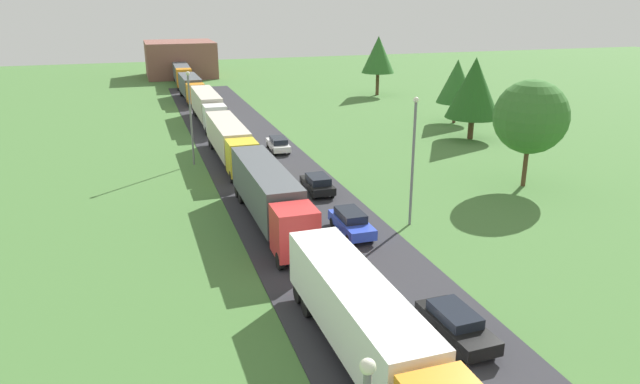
% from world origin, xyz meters
% --- Properties ---
extents(road, '(10.00, 140.00, 0.06)m').
position_xyz_m(road, '(0.00, 24.50, 0.03)').
color(road, '#2B2B30').
rests_on(road, ground).
extents(lane_marking_centre, '(0.16, 123.59, 0.01)m').
position_xyz_m(lane_marking_centre, '(0.00, 23.45, 0.07)').
color(lane_marking_centre, white).
rests_on(lane_marking_centre, road).
extents(truck_lead, '(2.73, 14.79, 3.47)m').
position_xyz_m(truck_lead, '(-2.50, 11.54, 2.09)').
color(truck_lead, orange).
rests_on(truck_lead, road).
extents(truck_second, '(2.56, 14.76, 3.76)m').
position_xyz_m(truck_second, '(-2.63, 28.80, 2.22)').
color(truck_second, red).
rests_on(truck_second, road).
extents(truck_third, '(2.53, 14.87, 3.46)m').
position_xyz_m(truck_third, '(-2.48, 45.65, 2.08)').
color(truck_third, yellow).
rests_on(truck_third, road).
extents(truck_fourth, '(2.51, 14.67, 3.65)m').
position_xyz_m(truck_fourth, '(-2.21, 63.72, 2.16)').
color(truck_fourth, white).
rests_on(truck_fourth, road).
extents(truck_fifth, '(2.67, 12.55, 3.46)m').
position_xyz_m(truck_fifth, '(-2.41, 81.37, 2.06)').
color(truck_fifth, orange).
rests_on(truck_fifth, road).
extents(truck_sixth, '(2.81, 14.21, 3.45)m').
position_xyz_m(truck_sixth, '(-2.28, 97.90, 2.07)').
color(truck_sixth, orange).
rests_on(truck_sixth, road).
extents(car_second, '(1.98, 4.56, 1.41)m').
position_xyz_m(car_second, '(2.18, 12.48, 0.81)').
color(car_second, black).
rests_on(car_second, road).
extents(car_third, '(1.76, 4.55, 1.51)m').
position_xyz_m(car_third, '(2.06, 25.50, 0.85)').
color(car_third, blue).
rests_on(car_third, road).
extents(car_fourth, '(1.88, 4.20, 1.44)m').
position_xyz_m(car_fourth, '(2.48, 34.13, 0.82)').
color(car_fourth, black).
rests_on(car_fourth, road).
extents(car_fifth, '(1.92, 4.64, 1.40)m').
position_xyz_m(car_fifth, '(2.68, 47.84, 0.80)').
color(car_fifth, white).
rests_on(car_fifth, road).
extents(lamppost_second, '(0.36, 0.36, 8.74)m').
position_xyz_m(lamppost_second, '(6.50, 25.90, 4.85)').
color(lamppost_second, slate).
rests_on(lamppost_second, ground).
extents(lamppost_third, '(0.36, 0.36, 8.55)m').
position_xyz_m(lamppost_third, '(-5.93, 45.60, 4.75)').
color(lamppost_third, slate).
rests_on(lamppost_third, ground).
extents(tree_oak, '(4.72, 4.72, 7.69)m').
position_xyz_m(tree_oak, '(26.78, 54.95, 5.08)').
color(tree_oak, '#513823').
rests_on(tree_oak, ground).
extents(tree_birch, '(5.84, 5.84, 8.79)m').
position_xyz_m(tree_birch, '(24.09, 46.84, 5.56)').
color(tree_birch, '#513823').
rests_on(tree_birch, ground).
extents(tree_maple, '(5.91, 5.91, 8.71)m').
position_xyz_m(tree_maple, '(19.23, 30.83, 5.75)').
color(tree_maple, '#513823').
rests_on(tree_maple, ground).
extents(tree_pine, '(5.10, 5.10, 9.10)m').
position_xyz_m(tree_pine, '(26.15, 77.58, 6.26)').
color(tree_pine, '#513823').
rests_on(tree_pine, ground).
extents(distant_building, '(12.83, 13.07, 6.66)m').
position_xyz_m(distant_building, '(-1.39, 110.30, 3.33)').
color(distant_building, brown).
rests_on(distant_building, ground).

